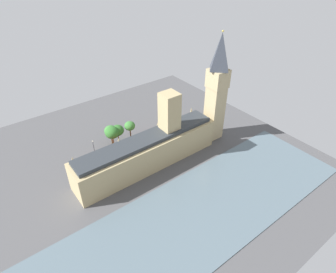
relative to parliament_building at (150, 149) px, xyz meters
name	(u,v)px	position (x,y,z in m)	size (l,w,h in m)	color
ground_plane	(146,162)	(1.99, 1.36, -8.02)	(137.97, 137.97, 0.00)	#4C4C4F
river_thames	(200,212)	(-33.12, 1.36, -7.90)	(37.75, 124.18, 0.25)	slate
parliament_building	(150,149)	(0.00, 0.00, 0.00)	(12.69, 64.72, 30.76)	tan
clock_tower	(217,87)	(-0.94, -36.22, 18.37)	(8.08, 8.08, 51.09)	tan
double_decker_bus_corner	(155,132)	(15.87, -13.44, -5.39)	(3.19, 10.64, 4.75)	red
car_yellow_cab_by_river_gate	(137,144)	(14.54, -2.14, -7.14)	(2.15, 4.48, 1.74)	gold
double_decker_bus_midblock	(112,150)	(15.50, 10.43, -5.39)	(3.31, 10.66, 4.75)	#B20C0F
car_dark_green_near_tower	(81,170)	(13.63, 26.40, -7.14)	(1.99, 4.67, 1.74)	#19472D
pedestrian_leading	(183,133)	(8.81, -25.37, -7.31)	(0.61, 0.51, 1.58)	maroon
pedestrian_kerbside	(133,155)	(8.67, 3.62, -7.32)	(0.58, 0.47, 1.57)	#336B60
pedestrian_opposite_hall	(169,140)	(8.74, -16.62, -7.34)	(0.50, 0.60, 1.53)	maroon
plane_tree_far_end	(111,131)	(23.04, 6.45, -0.58)	(5.93, 5.93, 10.02)	brown
plane_tree_under_trees	(117,130)	(22.44, 3.26, -1.23)	(6.04, 6.04, 9.39)	brown
plane_tree_trailing	(130,126)	(21.44, -2.88, -0.66)	(5.16, 5.16, 9.62)	brown
plane_tree_slot_10	(112,133)	(21.18, 6.62, -0.42)	(6.57, 6.57, 10.43)	brown
street_lamp_slot_11	(93,145)	(21.73, 16.22, -3.28)	(0.56, 0.56, 6.88)	black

